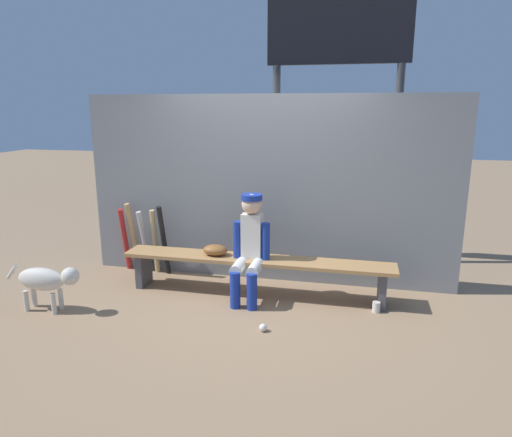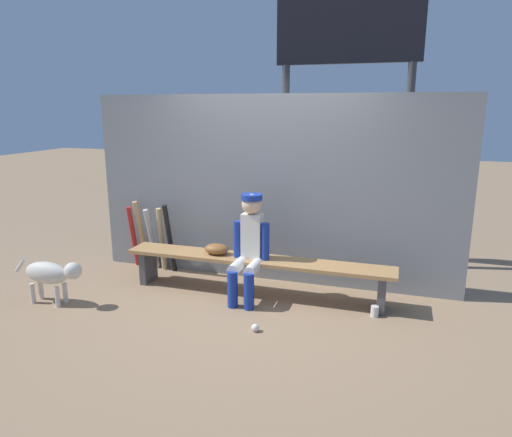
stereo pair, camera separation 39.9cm
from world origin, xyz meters
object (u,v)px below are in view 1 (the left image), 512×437
object	(u,v)px
baseball_glove	(215,250)
scoreboard	(342,58)
dog	(46,280)
bat_aluminum_red	(125,239)
dugout_bench	(256,265)
bat_aluminum_black	(164,241)
bat_wood_natural	(155,241)
cup_on_ground	(376,307)
baseball	(263,328)
cup_on_bench	(240,251)
player_seated	(249,244)
bat_wood_tan	(134,237)
bat_aluminum_silver	(145,242)

from	to	relation	value
baseball_glove	scoreboard	world-z (taller)	scoreboard
dog	bat_aluminum_red	bearing A→B (deg)	81.45
dugout_bench	bat_aluminum_black	xyz separation A→B (m)	(-1.25, 0.35, 0.10)
dugout_bench	bat_wood_natural	size ratio (longest dim) A/B	3.64
cup_on_ground	baseball	bearing A→B (deg)	-147.57
dugout_bench	bat_wood_natural	distance (m)	1.45
bat_aluminum_red	baseball	world-z (taller)	bat_aluminum_red
baseball_glove	cup_on_bench	size ratio (longest dim) A/B	2.55
player_seated	cup_on_bench	distance (m)	0.23
cup_on_bench	bat_wood_tan	bearing A→B (deg)	165.12
bat_wood_natural	baseball	bearing A→B (deg)	-36.82
dugout_bench	cup_on_bench	bearing A→B (deg)	172.00
baseball	bat_wood_natural	bearing A→B (deg)	143.18
bat_aluminum_black	bat_wood_natural	size ratio (longest dim) A/B	1.09
bat_aluminum_black	dog	xyz separation A→B (m)	(-0.75, -1.23, -0.11)
bat_aluminum_red	scoreboard	bearing A→B (deg)	22.63
bat_aluminum_red	baseball	bearing A→B (deg)	-31.15
baseball_glove	bat_wood_natural	world-z (taller)	bat_wood_natural
bat_aluminum_red	cup_on_bench	world-z (taller)	bat_aluminum_red
baseball_glove	cup_on_ground	xyz separation A→B (m)	(1.78, -0.17, -0.44)
cup_on_bench	scoreboard	distance (m)	2.79
baseball_glove	bat_aluminum_red	world-z (taller)	bat_aluminum_red
bat_aluminum_silver	dog	world-z (taller)	bat_aluminum_silver
dugout_bench	bat_aluminum_black	bearing A→B (deg)	164.21
dugout_bench	cup_on_ground	xyz separation A→B (m)	(1.31, -0.17, -0.29)
player_seated	bat_wood_natural	world-z (taller)	player_seated
player_seated	cup_on_bench	size ratio (longest dim) A/B	10.45
bat_wood_tan	bat_aluminum_red	distance (m)	0.12
dugout_bench	baseball	xyz separation A→B (m)	(0.26, -0.83, -0.31)
dugout_bench	dog	xyz separation A→B (m)	(-2.00, -0.88, -0.01)
bat_aluminum_silver	bat_wood_tan	xyz separation A→B (m)	(-0.17, 0.04, 0.04)
bat_wood_tan	baseball	bearing A→B (deg)	-32.86
bat_aluminum_silver	cup_on_ground	bearing A→B (deg)	-11.11
baseball_glove	dog	size ratio (longest dim) A/B	0.33
cup_on_ground	bat_wood_natural	bearing A→B (deg)	168.17
cup_on_bench	dog	distance (m)	2.04
bat_wood_tan	dog	distance (m)	1.35
bat_aluminum_black	cup_on_ground	xyz separation A→B (m)	(2.56, -0.52, -0.39)
bat_wood_natural	cup_on_ground	xyz separation A→B (m)	(2.70, -0.56, -0.36)
bat_wood_tan	scoreboard	bearing A→B (deg)	23.32
cup_on_ground	bat_aluminum_silver	bearing A→B (deg)	168.89
baseball_glove	bat_aluminum_red	size ratio (longest dim) A/B	0.34
bat_aluminum_black	dugout_bench	bearing A→B (deg)	-15.79
cup_on_bench	bat_wood_natural	bearing A→B (deg)	162.81
player_seated	bat_aluminum_silver	bearing A→B (deg)	161.36
baseball_glove	baseball	bearing A→B (deg)	-48.93
baseball_glove	dog	distance (m)	1.77
baseball	cup_on_ground	xyz separation A→B (m)	(1.05, 0.67, 0.02)
player_seated	dog	size ratio (longest dim) A/B	1.36
bat_aluminum_red	bat_wood_tan	bearing A→B (deg)	6.22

